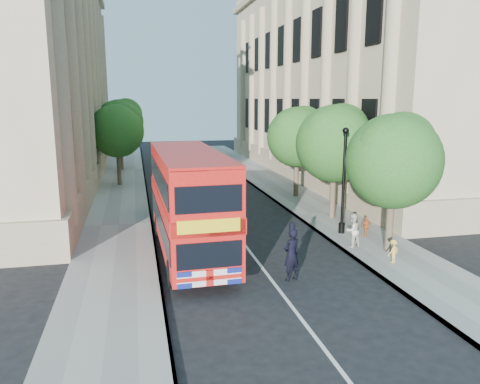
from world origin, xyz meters
TOP-DOWN VIEW (x-y plane):
  - ground at (0.00, 0.00)m, footprint 120.00×120.00m
  - pavement_right at (5.75, 10.00)m, footprint 3.50×80.00m
  - pavement_left at (-5.75, 10.00)m, footprint 3.50×80.00m
  - building_right at (13.80, 24.00)m, footprint 12.00×38.00m
  - building_left at (-13.80, 24.00)m, footprint 12.00×38.00m
  - tree_right_near at (5.84, 3.03)m, footprint 4.00×4.00m
  - tree_right_mid at (5.84, 9.03)m, footprint 4.20×4.20m
  - tree_right_far at (5.84, 15.03)m, footprint 4.00×4.00m
  - tree_left_far at (-5.96, 22.03)m, footprint 4.00×4.00m
  - tree_left_back at (-5.96, 30.03)m, footprint 4.20×4.20m
  - lamp_post at (5.00, 6.00)m, footprint 0.32×0.32m
  - double_decker_bus at (-2.60, 4.75)m, footprint 2.74×9.53m
  - box_van at (-2.00, 11.48)m, footprint 2.28×5.38m
  - police_constable at (0.70, 1.00)m, footprint 0.84×0.70m
  - woman_pedestrian at (4.51, 3.85)m, footprint 0.87×0.76m
  - child_a at (5.91, 5.20)m, footprint 0.60×0.35m
  - child_b at (5.21, 1.62)m, footprint 0.71×0.59m

SIDE VIEW (x-z plane):
  - ground at x=0.00m, z-range 0.00..0.00m
  - pavement_right at x=5.75m, z-range 0.00..0.12m
  - pavement_left at x=-5.75m, z-range 0.00..0.12m
  - child_b at x=5.21m, z-range 0.12..1.08m
  - child_a at x=5.91m, z-range 0.12..1.09m
  - woman_pedestrian at x=4.51m, z-range 0.12..1.64m
  - police_constable at x=0.70m, z-range 0.00..1.97m
  - box_van at x=-2.00m, z-range -0.03..3.03m
  - double_decker_bus at x=-2.60m, z-range 0.23..4.60m
  - lamp_post at x=5.00m, z-range -0.07..5.09m
  - tree_right_near at x=5.84m, z-range 1.21..7.29m
  - tree_right_far at x=5.84m, z-range 1.24..7.39m
  - tree_left_far at x=-5.96m, z-range 1.30..7.59m
  - tree_right_mid at x=5.84m, z-range 1.26..7.63m
  - tree_left_back at x=-5.96m, z-range 1.38..8.03m
  - building_right at x=13.80m, z-range 0.00..18.00m
  - building_left at x=-13.80m, z-range 0.00..18.00m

